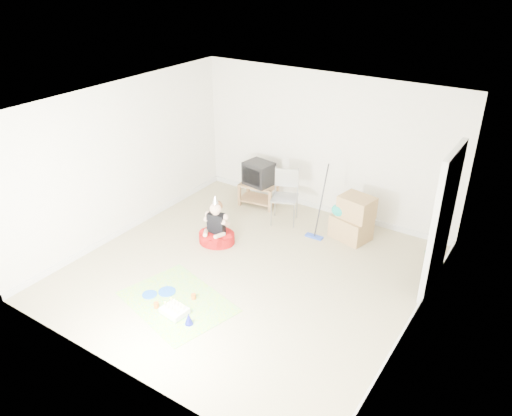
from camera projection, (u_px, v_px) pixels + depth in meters
The scene contains 16 objects.
ground at pixel (247, 271), 7.69m from camera, with size 5.00×5.00×0.00m, color tan.
doorway_recess at pixel (443, 225), 6.90m from camera, with size 0.02×0.90×2.05m, color black.
tv_stand at pixel (259, 192), 9.61m from camera, with size 0.76×0.53×0.44m.
crt_tv at pixel (259, 173), 9.43m from camera, with size 0.51×0.42×0.44m, color black.
folding_chair at pixel (285, 198), 8.89m from camera, with size 0.57×0.56×0.99m.
cardboard_boxes at pixel (353, 219), 8.42m from camera, with size 0.72×0.61×0.79m.
floor_mop at pixel (315, 224), 8.49m from camera, with size 0.31×0.41×1.24m.
book_pile at pixel (433, 254), 8.05m from camera, with size 0.28×0.31×0.09m.
seated_woman at pixel (217, 232), 8.38m from camera, with size 0.75×0.75×0.89m.
party_mat at pixel (177, 302), 7.02m from camera, with size 1.54×1.12×0.01m, color #FE3598.
birthday_cake at pixel (175, 311), 6.76m from camera, with size 0.37×0.31×0.15m.
blue_plate_near at pixel (167, 292), 7.21m from camera, with size 0.25×0.25×0.01m, color blue.
blue_plate_far at pixel (150, 295), 7.15m from camera, with size 0.22×0.22×0.01m, color blue.
orange_cup_near at pixel (193, 296), 7.06m from camera, with size 0.07×0.07×0.08m, color #D66017.
orange_cup_far at pixel (156, 305), 6.88m from camera, with size 0.07×0.07×0.08m, color #D66017.
blue_party_hat at pixel (189, 319), 6.56m from camera, with size 0.12×0.12×0.17m, color #1A1EBC.
Camera 1 is at (3.62, -5.27, 4.39)m, focal length 35.00 mm.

